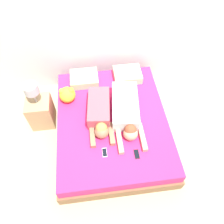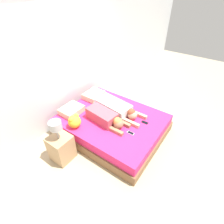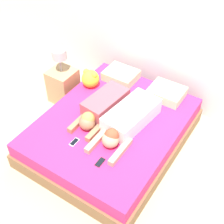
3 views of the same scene
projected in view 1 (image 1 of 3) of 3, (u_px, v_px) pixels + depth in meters
ground_plane at (112, 131)px, 3.69m from camera, size 12.00×12.00×0.00m
wall_back at (102, 20)px, 3.35m from camera, size 12.00×0.06×2.60m
bed at (112, 125)px, 3.53m from camera, size 1.73×2.15×0.42m
pillow_head_left at (84, 79)px, 3.75m from camera, size 0.47×0.38×0.14m
pillow_head_right at (127, 75)px, 3.81m from camera, size 0.47×0.38×0.14m
person_left at (100, 114)px, 3.26m from camera, size 0.39×0.94×0.24m
person_right at (126, 111)px, 3.29m from camera, size 0.48×1.17×0.24m
cell_phone_left at (105, 152)px, 3.01m from camera, size 0.06×0.14×0.01m
cell_phone_right at (137, 154)px, 3.00m from camera, size 0.06×0.14×0.01m
plush_toy at (67, 94)px, 3.45m from camera, size 0.26×0.26×0.27m
nightstand at (40, 110)px, 3.56m from camera, size 0.38×0.38×0.91m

